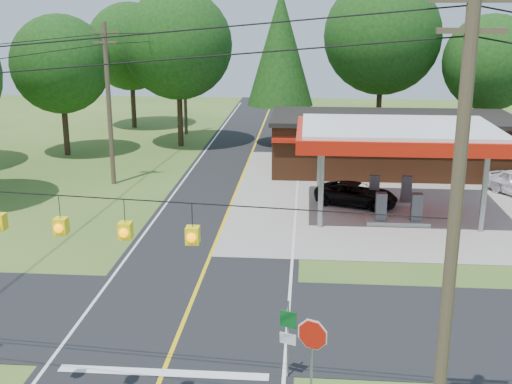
{
  "coord_description": "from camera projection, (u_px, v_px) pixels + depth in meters",
  "views": [
    {
      "loc": [
        4.24,
        -20.62,
        10.72
      ],
      "look_at": [
        2.0,
        7.0,
        2.8
      ],
      "focal_mm": 45.0,
      "sensor_mm": 36.0,
      "label": 1
    }
  ],
  "objects": [
    {
      "name": "route_sign_post",
      "position": [
        288.0,
        332.0,
        18.95
      ],
      "size": [
        0.49,
        0.21,
        2.53
      ],
      "color": "gray",
      "rests_on": "ground"
    },
    {
      "name": "cross_road",
      "position": [
        185.0,
        318.0,
        23.03
      ],
      "size": [
        70.0,
        7.0,
        0.02
      ],
      "primitive_type": "cube",
      "color": "black",
      "rests_on": "ground"
    },
    {
      "name": "main_highway",
      "position": [
        185.0,
        319.0,
        23.04
      ],
      "size": [
        8.0,
        120.0,
        0.02
      ],
      "primitive_type": "cube",
      "color": "black",
      "rests_on": "ground"
    },
    {
      "name": "overhead_beacons",
      "position": [
        91.0,
        201.0,
        15.66
      ],
      "size": [
        17.04,
        2.04,
        1.03
      ],
      "color": "black",
      "rests_on": "ground"
    },
    {
      "name": "ground",
      "position": [
        185.0,
        319.0,
        23.04
      ],
      "size": [
        120.0,
        120.0,
        0.0
      ],
      "primitive_type": "plane",
      "color": "#3B5F21",
      "rests_on": "ground"
    },
    {
      "name": "utility_pole_north",
      "position": [
        185.0,
        80.0,
        55.78
      ],
      "size": [
        0.3,
        0.3,
        9.5
      ],
      "color": "#473828",
      "rests_on": "ground"
    },
    {
      "name": "convenience_store",
      "position": [
        391.0,
        143.0,
        43.76
      ],
      "size": [
        16.4,
        7.55,
        3.8
      ],
      "color": "brown",
      "rests_on": "ground"
    },
    {
      "name": "octagonal_stop_sign",
      "position": [
        312.0,
        342.0,
        17.4
      ],
      "size": [
        0.85,
        0.43,
        2.7
      ],
      "color": "gray",
      "rests_on": "ground"
    },
    {
      "name": "gas_canopy",
      "position": [
        398.0,
        137.0,
        33.63
      ],
      "size": [
        10.6,
        7.4,
        4.88
      ],
      "color": "gray",
      "rests_on": "ground"
    },
    {
      "name": "treeline_backdrop",
      "position": [
        259.0,
        58.0,
        43.93
      ],
      "size": [
        70.27,
        51.59,
        13.3
      ],
      "color": "#332316",
      "rests_on": "ground"
    },
    {
      "name": "lane_center_yellow",
      "position": [
        185.0,
        318.0,
        23.03
      ],
      "size": [
        0.15,
        110.0,
        0.0
      ],
      "primitive_type": "cube",
      "color": "yellow",
      "rests_on": "main_highway"
    },
    {
      "name": "suv_car",
      "position": [
        356.0,
        194.0,
        36.21
      ],
      "size": [
        5.87,
        5.87,
        1.28
      ],
      "primitive_type": "imported",
      "rotation": [
        0.0,
        0.0,
        1.23
      ],
      "color": "black",
      "rests_on": "ground"
    },
    {
      "name": "utility_pole_near_right",
      "position": [
        453.0,
        234.0,
        14.11
      ],
      "size": [
        1.8,
        0.3,
        11.5
      ],
      "color": "#473828",
      "rests_on": "ground"
    },
    {
      "name": "utility_pole_far_left",
      "position": [
        109.0,
        102.0,
        39.48
      ],
      "size": [
        1.8,
        0.3,
        10.0
      ],
      "color": "#473828",
      "rests_on": "ground"
    }
  ]
}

